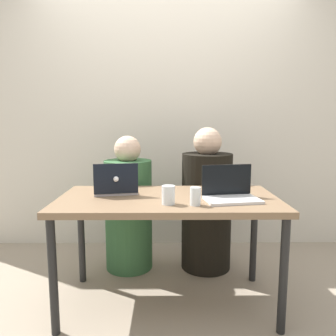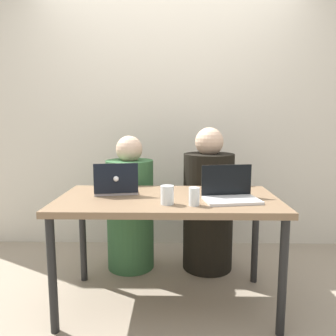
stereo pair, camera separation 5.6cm
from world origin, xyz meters
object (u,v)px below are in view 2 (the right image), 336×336
at_px(laptop_back_left, 116,187).
at_px(laptop_front_right, 230,193).
at_px(person_on_left, 130,210).
at_px(water_glass_center, 168,196).
at_px(person_on_right, 208,207).
at_px(water_glass_right, 194,198).

distance_m(laptop_back_left, laptop_front_right, 0.76).
distance_m(person_on_left, water_glass_center, 0.87).
distance_m(person_on_left, laptop_back_left, 0.56).
relative_size(person_on_right, laptop_front_right, 3.29).
distance_m(person_on_left, person_on_right, 0.65).
bearing_deg(laptop_front_right, water_glass_right, -159.30).
distance_m(person_on_left, water_glass_right, 0.96).
relative_size(person_on_left, water_glass_right, 10.33).
relative_size(laptop_back_left, water_glass_right, 3.00).
height_order(laptop_front_right, water_glass_right, laptop_front_right).
relative_size(person_on_left, laptop_back_left, 3.44).
distance_m(water_glass_right, water_glass_center, 0.16).
height_order(person_on_right, water_glass_center, person_on_right).
bearing_deg(person_on_right, water_glass_right, 65.66).
bearing_deg(laptop_back_left, water_glass_right, 138.61).
height_order(person_on_left, water_glass_right, person_on_left).
xyz_separation_m(person_on_right, laptop_back_left, (-0.68, -0.47, 0.27)).
height_order(person_on_left, water_glass_center, person_on_left).
bearing_deg(laptop_front_right, laptop_back_left, 157.48).
bearing_deg(water_glass_right, laptop_front_right, 29.98).
height_order(water_glass_right, water_glass_center, water_glass_center).
xyz_separation_m(person_on_right, water_glass_center, (-0.32, -0.75, 0.27)).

